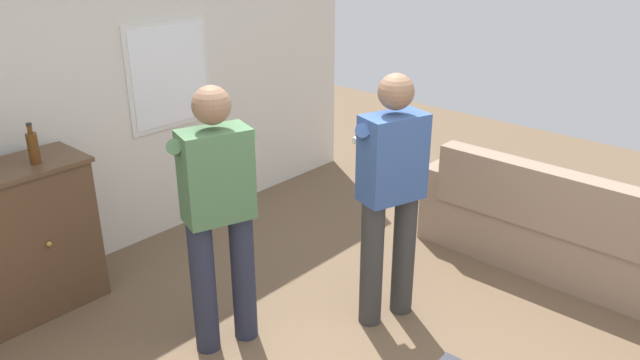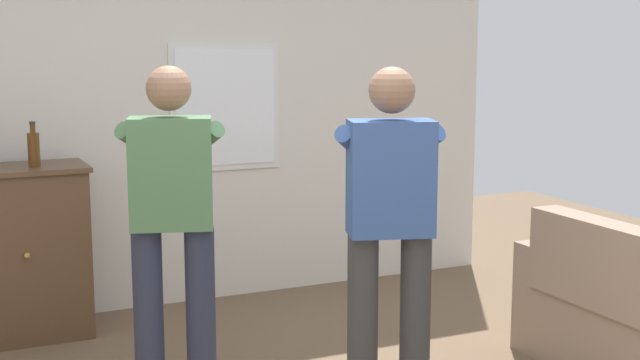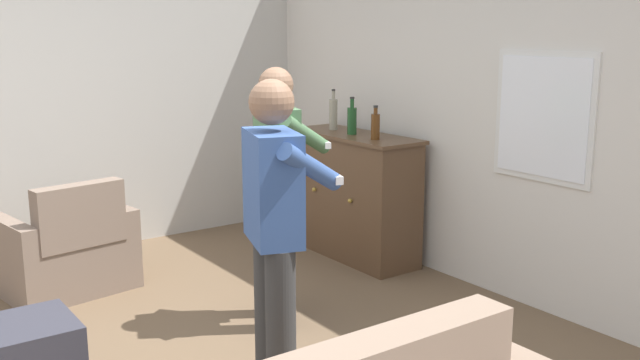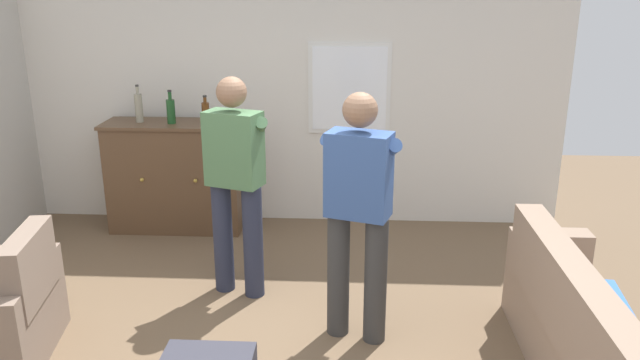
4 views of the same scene
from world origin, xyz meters
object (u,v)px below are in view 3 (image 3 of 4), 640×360
object	(u,v)px
bottle_spirits_clear	(333,114)
person_standing_right	(276,230)
armchair	(69,254)
bottle_liquor_amber	(352,120)
person_standing_left	(279,184)
bottle_wine_green	(375,126)
sideboard_cabinet	(354,195)

from	to	relation	value
bottle_spirits_clear	person_standing_right	bearing A→B (deg)	-42.41
armchair	person_standing_right	xyz separation A→B (m)	(2.26, 0.39, 0.65)
person_standing_right	bottle_liquor_amber	bearing A→B (deg)	133.45
person_standing_left	bottle_spirits_clear	bearing A→B (deg)	131.71
bottle_liquor_amber	person_standing_left	xyz separation A→B (m)	(0.82, -1.23, -0.24)
armchair	bottle_spirits_clear	bearing A→B (deg)	84.31
bottle_wine_green	armchair	bearing A→B (deg)	-111.60
bottle_wine_green	bottle_liquor_amber	bearing A→B (deg)	176.07
sideboard_cabinet	bottle_wine_green	world-z (taller)	bottle_wine_green
sideboard_cabinet	person_standing_right	distance (m)	2.57
sideboard_cabinet	person_standing_right	xyz separation A→B (m)	(1.74, -1.86, 0.41)
armchair	person_standing_left	size ratio (longest dim) A/B	0.58
sideboard_cabinet	bottle_spirits_clear	size ratio (longest dim) A/B	3.68
sideboard_cabinet	bottle_liquor_amber	bearing A→B (deg)	-73.97
bottle_wine_green	sideboard_cabinet	bearing A→B (deg)	170.59
bottle_liquor_amber	armchair	bearing A→B (deg)	-103.66
bottle_wine_green	bottle_liquor_amber	xyz separation A→B (m)	(-0.33, 0.02, 0.01)
bottle_spirits_clear	bottle_liquor_amber	bearing A→B (deg)	-7.27
armchair	bottle_spirits_clear	world-z (taller)	bottle_spirits_clear
bottle_spirits_clear	person_standing_right	world-z (taller)	person_standing_right
armchair	bottle_wine_green	distance (m)	2.51
bottle_spirits_clear	person_standing_left	world-z (taller)	person_standing_left
armchair	person_standing_right	distance (m)	2.39
bottle_wine_green	person_standing_left	distance (m)	1.33
armchair	bottle_spirits_clear	distance (m)	2.44
armchair	bottle_liquor_amber	size ratio (longest dim) A/B	3.11
person_standing_left	person_standing_right	world-z (taller)	same
bottle_wine_green	person_standing_right	xyz separation A→B (m)	(1.40, -1.80, -0.23)
person_standing_right	armchair	bearing A→B (deg)	-170.26
bottle_spirits_clear	sideboard_cabinet	bearing A→B (deg)	-1.20
bottle_wine_green	person_standing_left	bearing A→B (deg)	-67.84
bottle_liquor_amber	bottle_spirits_clear	size ratio (longest dim) A/B	0.89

